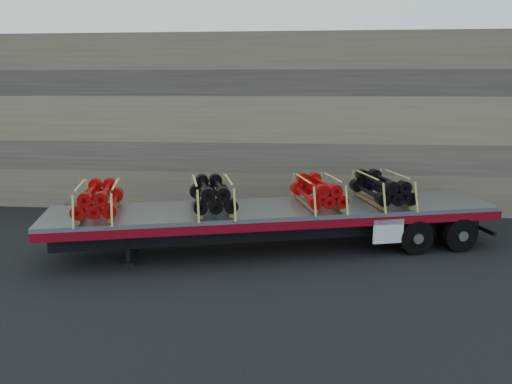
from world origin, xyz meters
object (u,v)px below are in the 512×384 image
at_px(bundle_midfront, 212,195).
at_px(bundle_rear, 381,189).
at_px(bundle_front, 99,200).
at_px(trailer, 275,228).
at_px(bundle_midrear, 318,192).

relative_size(bundle_midfront, bundle_rear, 1.00).
height_order(bundle_front, bundle_rear, bundle_rear).
height_order(trailer, bundle_rear, bundle_rear).
bearing_deg(bundle_midrear, trailer, 180.00).
distance_m(bundle_midfront, bundle_rear, 5.37).
relative_size(bundle_midfront, bundle_midrear, 1.05).
distance_m(trailer, bundle_midrear, 1.74).
bearing_deg(bundle_front, trailer, 0.00).
bearing_deg(bundle_rear, bundle_midrear, 180.00).
xyz_separation_m(bundle_front, bundle_midfront, (3.14, 0.87, 0.01)).
bearing_deg(bundle_rear, trailer, 180.00).
xyz_separation_m(bundle_midfront, bundle_midrear, (3.16, 0.88, -0.02)).
bearing_deg(bundle_midrear, bundle_front, 180.00).
relative_size(bundle_midrear, bundle_rear, 0.95).
distance_m(bundle_front, bundle_midrear, 6.54).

